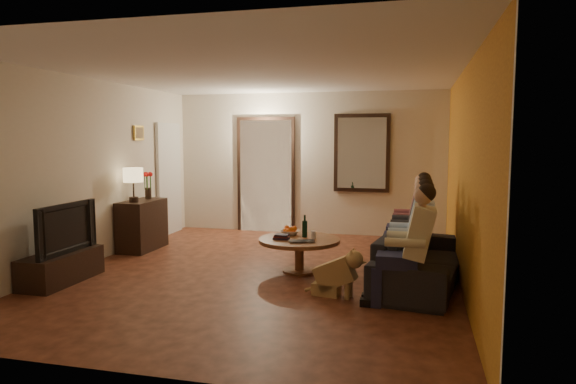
% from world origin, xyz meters
% --- Properties ---
extents(floor, '(5.00, 6.00, 0.01)m').
position_xyz_m(floor, '(0.00, 0.00, 0.00)').
color(floor, '#3C1A10').
rests_on(floor, ground).
extents(ceiling, '(5.00, 6.00, 0.01)m').
position_xyz_m(ceiling, '(0.00, 0.00, 2.60)').
color(ceiling, white).
rests_on(ceiling, back_wall).
extents(back_wall, '(5.00, 0.02, 2.60)m').
position_xyz_m(back_wall, '(0.00, 3.00, 1.30)').
color(back_wall, beige).
rests_on(back_wall, floor).
extents(front_wall, '(5.00, 0.02, 2.60)m').
position_xyz_m(front_wall, '(0.00, -3.00, 1.30)').
color(front_wall, beige).
rests_on(front_wall, floor).
extents(left_wall, '(0.02, 6.00, 2.60)m').
position_xyz_m(left_wall, '(-2.50, 0.00, 1.30)').
color(left_wall, beige).
rests_on(left_wall, floor).
extents(right_wall, '(0.02, 6.00, 2.60)m').
position_xyz_m(right_wall, '(2.50, 0.00, 1.30)').
color(right_wall, beige).
rests_on(right_wall, floor).
extents(orange_accent, '(0.01, 6.00, 2.60)m').
position_xyz_m(orange_accent, '(2.49, 0.00, 1.30)').
color(orange_accent, '#B86D1F').
rests_on(orange_accent, right_wall).
extents(kitchen_doorway, '(1.00, 0.06, 2.10)m').
position_xyz_m(kitchen_doorway, '(-0.80, 2.98, 1.05)').
color(kitchen_doorway, '#FFE0A5').
rests_on(kitchen_doorway, floor).
extents(door_trim, '(1.12, 0.04, 2.22)m').
position_xyz_m(door_trim, '(-0.80, 2.97, 1.05)').
color(door_trim, black).
rests_on(door_trim, floor).
extents(fridge_glimpse, '(0.45, 0.03, 1.70)m').
position_xyz_m(fridge_glimpse, '(-0.55, 2.98, 0.90)').
color(fridge_glimpse, silver).
rests_on(fridge_glimpse, floor).
extents(mirror_frame, '(1.00, 0.05, 1.40)m').
position_xyz_m(mirror_frame, '(1.00, 2.96, 1.50)').
color(mirror_frame, black).
rests_on(mirror_frame, back_wall).
extents(mirror_glass, '(0.86, 0.02, 1.26)m').
position_xyz_m(mirror_glass, '(1.00, 2.93, 1.50)').
color(mirror_glass, white).
rests_on(mirror_glass, back_wall).
extents(white_door, '(0.06, 0.85, 2.04)m').
position_xyz_m(white_door, '(-2.46, 2.30, 1.02)').
color(white_door, white).
rests_on(white_door, floor).
extents(framed_art, '(0.03, 0.28, 0.24)m').
position_xyz_m(framed_art, '(-2.47, 1.30, 1.85)').
color(framed_art, '#B28C33').
rests_on(framed_art, left_wall).
extents(art_canvas, '(0.01, 0.22, 0.18)m').
position_xyz_m(art_canvas, '(-2.46, 1.30, 1.85)').
color(art_canvas, brown).
rests_on(art_canvas, left_wall).
extents(dresser, '(0.45, 0.88, 0.79)m').
position_xyz_m(dresser, '(-2.25, 0.94, 0.39)').
color(dresser, black).
rests_on(dresser, floor).
extents(table_lamp, '(0.30, 0.30, 0.54)m').
position_xyz_m(table_lamp, '(-2.25, 0.72, 1.06)').
color(table_lamp, beige).
rests_on(table_lamp, dresser).
extents(flower_vase, '(0.14, 0.14, 0.44)m').
position_xyz_m(flower_vase, '(-2.25, 1.16, 1.01)').
color(flower_vase, red).
rests_on(flower_vase, dresser).
extents(tv_stand, '(0.45, 1.11, 0.37)m').
position_xyz_m(tv_stand, '(-2.25, -0.99, 0.19)').
color(tv_stand, black).
rests_on(tv_stand, floor).
extents(tv, '(1.06, 0.14, 0.61)m').
position_xyz_m(tv, '(-2.25, -0.99, 0.68)').
color(tv, black).
rests_on(tv, tv_stand).
extents(sofa, '(2.27, 1.20, 0.63)m').
position_xyz_m(sofa, '(2.04, -0.01, 0.32)').
color(sofa, black).
rests_on(sofa, floor).
extents(person_a, '(0.60, 0.40, 1.20)m').
position_xyz_m(person_a, '(1.94, -0.91, 0.60)').
color(person_a, tan).
rests_on(person_a, sofa).
extents(person_b, '(0.60, 0.40, 1.20)m').
position_xyz_m(person_b, '(1.94, -0.31, 0.60)').
color(person_b, tan).
rests_on(person_b, sofa).
extents(person_c, '(0.60, 0.40, 1.20)m').
position_xyz_m(person_c, '(1.94, 0.29, 0.60)').
color(person_c, tan).
rests_on(person_c, sofa).
extents(person_d, '(0.60, 0.40, 1.20)m').
position_xyz_m(person_d, '(1.94, 0.89, 0.60)').
color(person_d, tan).
rests_on(person_d, sofa).
extents(dog, '(0.59, 0.33, 0.56)m').
position_xyz_m(dog, '(1.10, -0.74, 0.28)').
color(dog, '#9B7447').
rests_on(dog, floor).
extents(coffee_table, '(1.37, 1.37, 0.45)m').
position_xyz_m(coffee_table, '(0.48, 0.19, 0.23)').
color(coffee_table, brown).
rests_on(coffee_table, floor).
extents(bowl, '(0.26, 0.26, 0.06)m').
position_xyz_m(bowl, '(0.30, 0.41, 0.48)').
color(bowl, white).
rests_on(bowl, coffee_table).
extents(oranges, '(0.20, 0.20, 0.08)m').
position_xyz_m(oranges, '(0.30, 0.41, 0.55)').
color(oranges, orange).
rests_on(oranges, bowl).
extents(wine_bottle, '(0.07, 0.07, 0.31)m').
position_xyz_m(wine_bottle, '(0.53, 0.29, 0.60)').
color(wine_bottle, black).
rests_on(wine_bottle, coffee_table).
extents(wine_glass, '(0.06, 0.06, 0.10)m').
position_xyz_m(wine_glass, '(0.66, 0.24, 0.50)').
color(wine_glass, silver).
rests_on(wine_glass, coffee_table).
extents(book_stack, '(0.20, 0.15, 0.07)m').
position_xyz_m(book_stack, '(0.26, 0.09, 0.48)').
color(book_stack, black).
rests_on(book_stack, coffee_table).
extents(laptop, '(0.38, 0.31, 0.03)m').
position_xyz_m(laptop, '(0.58, -0.09, 0.46)').
color(laptop, black).
rests_on(laptop, coffee_table).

